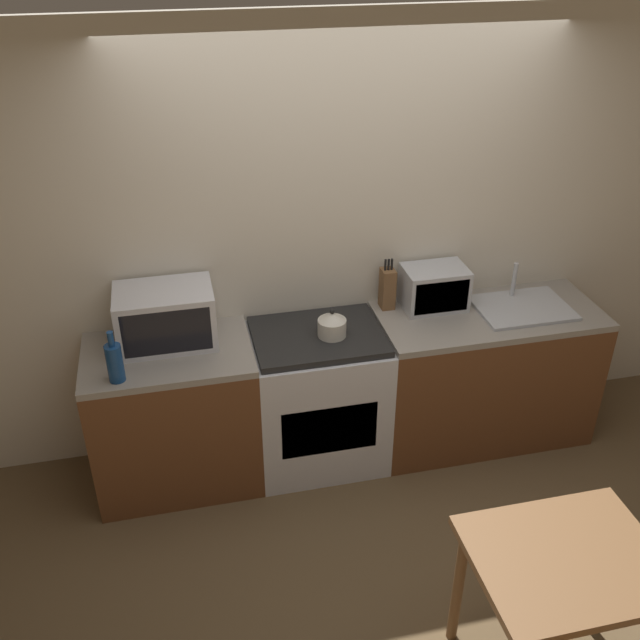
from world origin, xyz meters
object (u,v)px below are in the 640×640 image
at_px(stove_range, 318,397).
at_px(dining_table, 564,577).
at_px(bottle, 115,362).
at_px(kettle, 332,324).
at_px(toaster_oven, 434,288).
at_px(microwave, 166,317).

xyz_separation_m(stove_range, dining_table, (0.66, -1.68, 0.19)).
bearing_deg(dining_table, bottle, 140.52).
xyz_separation_m(kettle, toaster_oven, (0.69, 0.19, 0.06)).
distance_m(microwave, toaster_oven, 1.60).
height_order(stove_range, toaster_oven, toaster_oven).
relative_size(kettle, dining_table, 0.22).
relative_size(toaster_oven, dining_table, 0.49).
height_order(stove_range, bottle, bottle).
xyz_separation_m(kettle, bottle, (-1.19, -0.18, 0.04)).
distance_m(microwave, dining_table, 2.38).
distance_m(stove_range, kettle, 0.53).
bearing_deg(bottle, kettle, 8.54).
xyz_separation_m(kettle, dining_table, (0.59, -1.65, -0.34)).
bearing_deg(bottle, microwave, 49.29).
bearing_deg(stove_range, bottle, -169.20).
height_order(stove_range, kettle, kettle).
bearing_deg(toaster_oven, bottle, -168.84).
bearing_deg(dining_table, microwave, 130.12).
height_order(kettle, toaster_oven, toaster_oven).
bearing_deg(toaster_oven, dining_table, -93.00).
xyz_separation_m(toaster_oven, dining_table, (-0.10, -1.84, -0.39)).
distance_m(microwave, bottle, 0.42).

